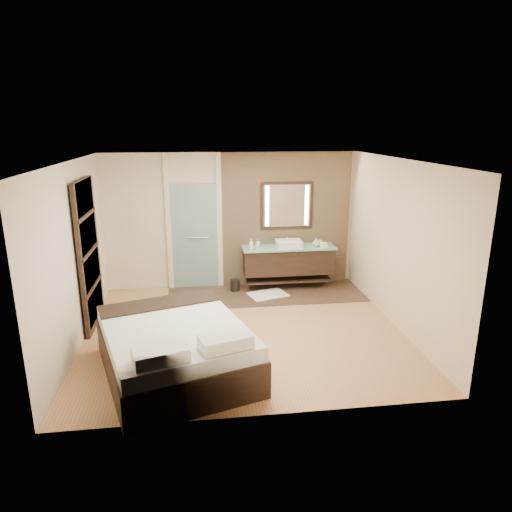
{
  "coord_description": "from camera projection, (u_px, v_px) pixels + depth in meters",
  "views": [
    {
      "loc": [
        -0.69,
        -6.71,
        3.19
      ],
      "look_at": [
        0.27,
        0.6,
        1.08
      ],
      "focal_mm": 32.0,
      "sensor_mm": 36.0,
      "label": 1
    }
  ],
  "objects": [
    {
      "name": "soap_bottle_a",
      "position": [
        251.0,
        244.0,
        8.86
      ],
      "size": [
        0.09,
        0.09,
        0.2
      ],
      "primitive_type": "imported",
      "rotation": [
        0.0,
        0.0,
        -0.22
      ],
      "color": "white",
      "rests_on": "vanity"
    },
    {
      "name": "tissue_box",
      "position": [
        324.0,
        245.0,
        8.99
      ],
      "size": [
        0.13,
        0.13,
        0.1
      ],
      "primitive_type": "cube",
      "rotation": [
        0.0,
        0.0,
        0.12
      ],
      "color": "white",
      "rests_on": "vanity"
    },
    {
      "name": "bed",
      "position": [
        176.0,
        348.0,
        6.03
      ],
      "size": [
        2.32,
        2.61,
        0.84
      ],
      "rotation": [
        0.0,
        0.0,
        0.3
      ],
      "color": "black",
      "rests_on": "floor"
    },
    {
      "name": "bath_mat",
      "position": [
        268.0,
        294.0,
        8.89
      ],
      "size": [
        0.84,
        0.7,
        0.02
      ],
      "primitive_type": "cube",
      "rotation": [
        0.0,
        0.0,
        0.31
      ],
      "color": "white",
      "rests_on": "floor"
    },
    {
      "name": "soap_bottle_b",
      "position": [
        258.0,
        243.0,
        9.05
      ],
      "size": [
        0.09,
        0.09,
        0.15
      ],
      "primitive_type": "imported",
      "rotation": [
        0.0,
        0.0,
        -0.41
      ],
      "color": "#B2B2B2",
      "rests_on": "vanity"
    },
    {
      "name": "stone_wall",
      "position": [
        286.0,
        220.0,
        9.23
      ],
      "size": [
        2.6,
        0.08,
        2.7
      ],
      "primitive_type": "cube",
      "color": "tan",
      "rests_on": "floor"
    },
    {
      "name": "tile_strip",
      "position": [
        266.0,
        294.0,
        8.96
      ],
      "size": [
        3.8,
        1.3,
        0.01
      ],
      "primitive_type": "cube",
      "color": "#38271E",
      "rests_on": "floor"
    },
    {
      "name": "vanity",
      "position": [
        288.0,
        260.0,
        9.17
      ],
      "size": [
        1.85,
        0.55,
        0.88
      ],
      "color": "black",
      "rests_on": "stone_wall"
    },
    {
      "name": "waste_bin",
      "position": [
        235.0,
        285.0,
        9.09
      ],
      "size": [
        0.22,
        0.22,
        0.23
      ],
      "primitive_type": "cylinder",
      "rotation": [
        0.0,
        0.0,
        0.22
      ],
      "color": "black",
      "rests_on": "floor"
    },
    {
      "name": "cup",
      "position": [
        319.0,
        243.0,
        9.17
      ],
      "size": [
        0.14,
        0.14,
        0.11
      ],
      "primitive_type": "imported",
      "rotation": [
        0.0,
        0.0,
        -0.03
      ],
      "color": "silver",
      "rests_on": "vanity"
    },
    {
      "name": "shoji_partition",
      "position": [
        89.0,
        254.0,
        7.29
      ],
      "size": [
        0.06,
        1.2,
        2.4
      ],
      "color": "black",
      "rests_on": "floor"
    },
    {
      "name": "soap_bottle_c",
      "position": [
        316.0,
        242.0,
        9.08
      ],
      "size": [
        0.15,
        0.15,
        0.17
      ],
      "primitive_type": "imported",
      "rotation": [
        0.0,
        0.0,
        0.15
      ],
      "color": "#A5CFCC",
      "rests_on": "vanity"
    },
    {
      "name": "frosted_door",
      "position": [
        195.0,
        232.0,
        9.05
      ],
      "size": [
        1.1,
        0.12,
        2.7
      ],
      "color": "silver",
      "rests_on": "floor"
    },
    {
      "name": "floor",
      "position": [
        244.0,
        331.0,
        7.36
      ],
      "size": [
        5.0,
        5.0,
        0.0
      ],
      "primitive_type": "plane",
      "color": "#A47845",
      "rests_on": "ground"
    },
    {
      "name": "mirror_unit",
      "position": [
        287.0,
        206.0,
        9.1
      ],
      "size": [
        1.06,
        0.04,
        0.96
      ],
      "color": "black",
      "rests_on": "stone_wall"
    }
  ]
}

